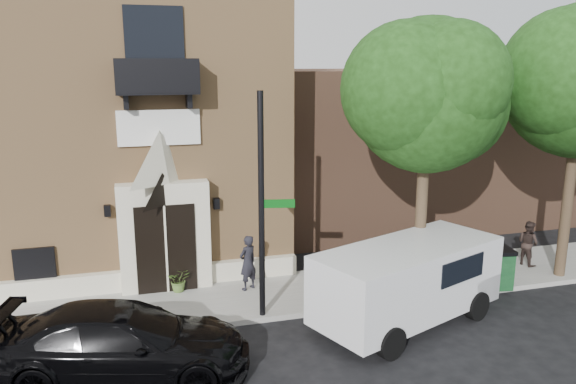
% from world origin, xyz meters
% --- Properties ---
extents(ground, '(120.00, 120.00, 0.00)m').
position_xyz_m(ground, '(0.00, 0.00, 0.00)').
color(ground, black).
rests_on(ground, ground).
extents(sidewalk, '(42.00, 3.00, 0.15)m').
position_xyz_m(sidewalk, '(1.00, 1.50, 0.07)').
color(sidewalk, gray).
rests_on(sidewalk, ground).
extents(church, '(12.20, 11.01, 9.30)m').
position_xyz_m(church, '(-2.99, 7.95, 4.63)').
color(church, tan).
rests_on(church, ground).
extents(neighbour_building, '(18.00, 8.00, 6.40)m').
position_xyz_m(neighbour_building, '(12.00, 9.00, 3.20)').
color(neighbour_building, brown).
rests_on(neighbour_building, ground).
extents(street_tree_left, '(4.97, 4.38, 7.77)m').
position_xyz_m(street_tree_left, '(6.03, 0.35, 5.87)').
color(street_tree_left, '#38281C').
rests_on(street_tree_left, sidewalk).
extents(black_sedan, '(5.81, 3.39, 1.58)m').
position_xyz_m(black_sedan, '(-2.21, -1.64, 0.79)').
color(black_sedan, black).
rests_on(black_sedan, ground).
extents(cargo_van, '(5.61, 3.86, 2.14)m').
position_xyz_m(cargo_van, '(5.06, -0.96, 1.19)').
color(cargo_van, silver).
rests_on(cargo_van, ground).
extents(street_sign, '(0.92, 1.04, 5.88)m').
position_xyz_m(street_sign, '(1.33, 0.22, 3.11)').
color(street_sign, black).
rests_on(street_sign, sidewalk).
extents(fire_hydrant, '(0.43, 0.35, 0.76)m').
position_xyz_m(fire_hydrant, '(6.86, 0.55, 0.52)').
color(fire_hydrant, '#A70003').
rests_on(fire_hydrant, sidewalk).
extents(dumpster, '(1.98, 1.33, 1.20)m').
position_xyz_m(dumpster, '(7.96, 0.36, 0.76)').
color(dumpster, '#0E3519').
rests_on(dumpster, sidewalk).
extents(planter, '(0.68, 0.60, 0.72)m').
position_xyz_m(planter, '(-0.68, 2.39, 0.51)').
color(planter, '#547431').
rests_on(planter, sidewalk).
extents(pedestrian_near, '(0.72, 0.64, 1.65)m').
position_xyz_m(pedestrian_near, '(1.29, 1.99, 0.97)').
color(pedestrian_near, black).
rests_on(pedestrian_near, sidewalk).
extents(pedestrian_far, '(0.71, 0.83, 1.50)m').
position_xyz_m(pedestrian_far, '(10.60, 1.51, 0.90)').
color(pedestrian_far, '#2C211D').
rests_on(pedestrian_far, sidewalk).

